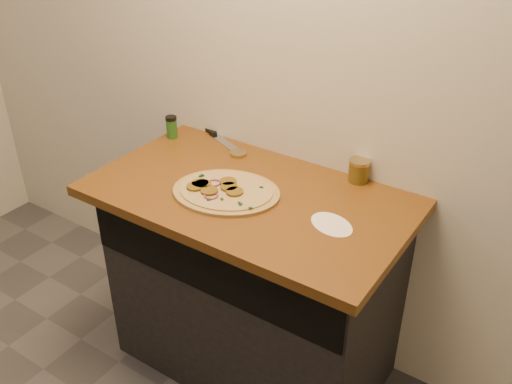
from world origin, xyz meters
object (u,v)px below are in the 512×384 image
Objects in this scene: chefs_knife at (216,136)px; spice_shaker at (172,127)px; salsa_jar at (359,170)px; pizza at (225,191)px.

spice_shaker is (-0.16, -0.11, 0.04)m from chefs_knife.
salsa_jar is at bearing -0.94° from chefs_knife.
pizza is 0.49m from chefs_knife.
salsa_jar is at bearing 6.64° from spice_shaker.
spice_shaker is at bearing -173.36° from salsa_jar.
pizza is at bearing -28.50° from spice_shaker.
salsa_jar is (0.37, 0.36, 0.04)m from pizza.
spice_shaker reaches higher than salsa_jar.
chefs_knife is at bearing 131.02° from pizza.
salsa_jar is 0.85m from spice_shaker.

